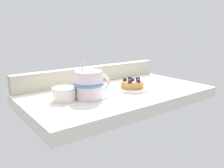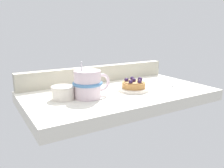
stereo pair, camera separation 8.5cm
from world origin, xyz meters
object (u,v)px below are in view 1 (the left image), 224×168
at_px(raspberry_tart, 132,84).
at_px(dessert_fork, 172,84).
at_px(dessert_plate, 132,89).
at_px(sugar_bowl, 64,93).
at_px(coffee_mug, 90,85).

relative_size(raspberry_tart, dessert_fork, 0.55).
xyz_separation_m(dessert_plate, dessert_fork, (0.20, -0.04, -0.00)).
relative_size(raspberry_tart, sugar_bowl, 1.11).
height_order(dessert_plate, coffee_mug, coffee_mug).
xyz_separation_m(dessert_fork, sugar_bowl, (-0.48, 0.07, 0.02)).
xyz_separation_m(coffee_mug, sugar_bowl, (-0.08, 0.03, -0.02)).
relative_size(dessert_plate, dessert_fork, 0.72).
relative_size(dessert_fork, sugar_bowl, 2.03).
height_order(coffee_mug, sugar_bowl, coffee_mug).
xyz_separation_m(dessert_plate, raspberry_tart, (0.00, 0.00, 0.02)).
bearing_deg(dessert_fork, dessert_plate, 170.09).
bearing_deg(raspberry_tart, coffee_mug, 178.25).
distance_m(dessert_plate, sugar_bowl, 0.28).
relative_size(dessert_plate, sugar_bowl, 1.47).
bearing_deg(sugar_bowl, dessert_fork, -8.62).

